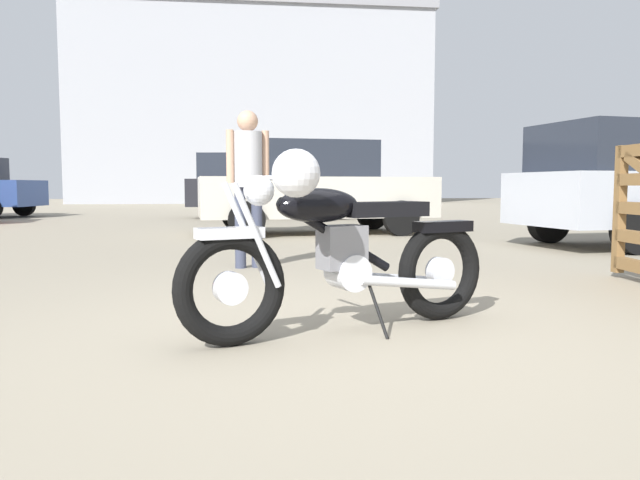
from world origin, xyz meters
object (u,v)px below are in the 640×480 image
dark_sedan_left (315,188)px  vintage_motorcycle (339,251)px  bystander (248,172)px  white_estate_far (274,183)px

dark_sedan_left → vintage_motorcycle: bearing=-100.9°
dark_sedan_left → bystander: bearing=-110.2°
dark_sedan_left → white_estate_far: 5.77m
bystander → dark_sedan_left: bearing=152.1°
dark_sedan_left → white_estate_far: (-0.58, 5.74, 0.10)m
bystander → white_estate_far: white_estate_far is taller
vintage_motorcycle → white_estate_far: white_estate_far is taller
bystander → white_estate_far: bearing=162.8°
bystander → dark_sedan_left: 4.90m
bystander → dark_sedan_left: (1.18, 4.75, -0.18)m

